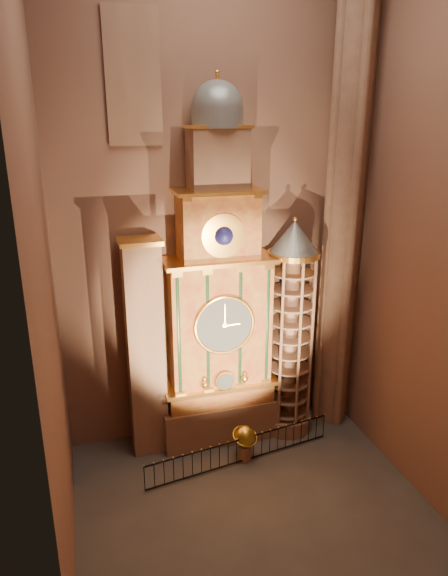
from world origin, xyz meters
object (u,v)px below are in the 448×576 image
object	(u,v)px
astronomical_clock	(218,309)
stair_turret	(290,331)
portrait_tower	(145,349)
celestial_globe	(245,440)
iron_railing	(241,451)

from	to	relation	value
astronomical_clock	stair_turret	bearing A→B (deg)	-4.30
stair_turret	portrait_tower	bearing A→B (deg)	177.67
portrait_tower	celestial_globe	xyz separation A→B (m)	(4.04, -2.18, -4.13)
astronomical_clock	portrait_tower	xyz separation A→B (m)	(-3.40, 0.02, -1.53)
astronomical_clock	iron_railing	world-z (taller)	astronomical_clock
stair_turret	iron_railing	size ratio (longest dim) A/B	1.21
astronomical_clock	stair_turret	world-z (taller)	astronomical_clock
astronomical_clock	portrait_tower	size ratio (longest dim) A/B	1.64
portrait_tower	iron_railing	size ratio (longest dim) A/B	1.14
stair_turret	celestial_globe	world-z (taller)	stair_turret
astronomical_clock	celestial_globe	bearing A→B (deg)	-73.62
portrait_tower	stair_turret	xyz separation A→B (m)	(6.90, -0.28, 0.12)
stair_turret	celestial_globe	distance (m)	5.47
celestial_globe	iron_railing	xyz separation A→B (m)	(-0.27, -0.25, -0.34)
stair_turret	iron_railing	world-z (taller)	stair_turret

